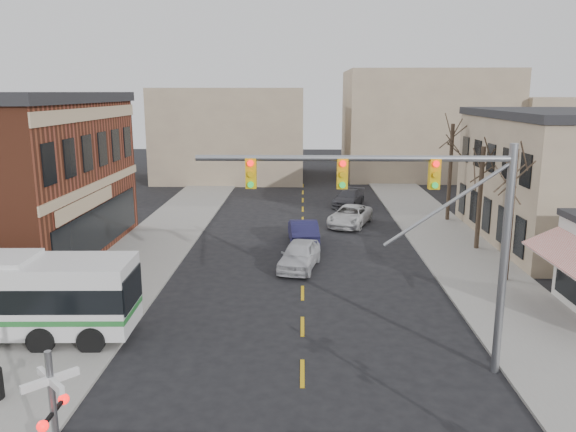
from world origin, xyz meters
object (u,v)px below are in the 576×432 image
object	(u,v)px
pedestrian_far	(59,285)
car_c	(350,216)
car_b	(303,231)
car_a	(299,255)
car_d	(348,198)
pedestrian_near	(102,314)
traffic_signal_mast	(422,211)

from	to	relation	value
pedestrian_far	car_c	bearing A→B (deg)	-9.73
car_b	pedestrian_far	world-z (taller)	pedestrian_far
car_a	car_c	xyz separation A→B (m)	(3.65, 10.40, -0.05)
car_a	car_d	world-z (taller)	car_a
car_c	car_d	xyz separation A→B (m)	(0.47, 7.25, -0.05)
car_c	pedestrian_near	bearing A→B (deg)	-101.18
traffic_signal_mast	car_b	bearing A→B (deg)	103.06
traffic_signal_mast	pedestrian_near	world-z (taller)	traffic_signal_mast
pedestrian_near	car_c	bearing A→B (deg)	-29.02
traffic_signal_mast	car_b	world-z (taller)	traffic_signal_mast
traffic_signal_mast	car_b	size ratio (longest dim) A/B	2.11
car_a	car_b	bearing A→B (deg)	99.44
car_c	pedestrian_near	distance (m)	22.51
traffic_signal_mast	pedestrian_near	distance (m)	13.22
car_a	car_d	xyz separation A→B (m)	(4.11, 17.65, -0.10)
car_b	car_d	bearing A→B (deg)	-111.91
car_a	car_d	distance (m)	18.13
traffic_signal_mast	car_d	world-z (taller)	traffic_signal_mast
traffic_signal_mast	pedestrian_far	size ratio (longest dim) A/B	5.73
car_b	car_d	size ratio (longest dim) A/B	1.07
car_d	pedestrian_far	bearing A→B (deg)	-101.41
car_a	pedestrian_near	world-z (taller)	pedestrian_near
car_c	car_d	distance (m)	7.27
traffic_signal_mast	pedestrian_far	bearing A→B (deg)	159.21
car_a	car_c	bearing A→B (deg)	82.34
car_a	pedestrian_near	xyz separation A→B (m)	(-7.90, -8.92, 0.12)
car_a	car_d	size ratio (longest dim) A/B	0.98
car_b	car_d	distance (m)	13.05
pedestrian_far	pedestrian_near	bearing A→B (deg)	-102.86
car_d	pedestrian_near	distance (m)	29.16
car_a	pedestrian_near	bearing A→B (deg)	-119.85
car_a	car_c	distance (m)	11.02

